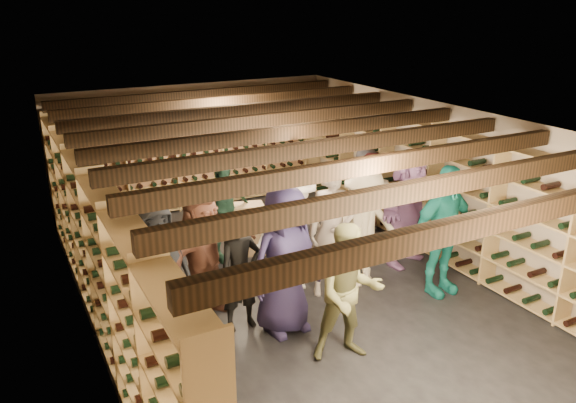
{
  "coord_description": "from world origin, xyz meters",
  "views": [
    {
      "loc": [
        -3.44,
        -6.35,
        3.9
      ],
      "look_at": [
        0.05,
        0.2,
        1.22
      ],
      "focal_mm": 35.0,
      "sensor_mm": 36.0,
      "label": 1
    }
  ],
  "objects_px": {
    "person_10": "(223,211)",
    "person_12": "(365,189)",
    "person_6": "(285,260)",
    "person_7": "(333,231)",
    "crate_loose": "(260,231)",
    "crate_stack_right": "(277,220)",
    "crate_stack_left": "(249,229)",
    "person_9": "(293,231)",
    "person_11": "(408,208)",
    "person_3": "(365,228)",
    "person_0": "(157,270)",
    "person_8": "(373,200)",
    "person_2": "(349,293)",
    "person_5": "(203,255)",
    "person_1": "(240,273)",
    "person_4": "(443,231)"
  },
  "relations": [
    {
      "from": "person_11",
      "to": "crate_stack_left",
      "type": "bearing_deg",
      "value": 125.02
    },
    {
      "from": "crate_stack_right",
      "to": "crate_stack_left",
      "type": "bearing_deg",
      "value": -140.52
    },
    {
      "from": "person_5",
      "to": "person_12",
      "type": "xyz_separation_m",
      "value": [
        3.55,
        1.48,
        -0.11
      ]
    },
    {
      "from": "crate_stack_left",
      "to": "person_5",
      "type": "distance_m",
      "value": 2.01
    },
    {
      "from": "crate_stack_left",
      "to": "person_9",
      "type": "relative_size",
      "value": 0.48
    },
    {
      "from": "crate_stack_left",
      "to": "person_8",
      "type": "relative_size",
      "value": 0.53
    },
    {
      "from": "person_6",
      "to": "person_11",
      "type": "height_order",
      "value": "person_6"
    },
    {
      "from": "person_2",
      "to": "person_3",
      "type": "distance_m",
      "value": 1.81
    },
    {
      "from": "person_5",
      "to": "crate_stack_left",
      "type": "bearing_deg",
      "value": 24.68
    },
    {
      "from": "person_5",
      "to": "person_11",
      "type": "relative_size",
      "value": 0.94
    },
    {
      "from": "person_0",
      "to": "person_4",
      "type": "xyz_separation_m",
      "value": [
        3.75,
        -0.77,
        0.05
      ]
    },
    {
      "from": "person_2",
      "to": "person_3",
      "type": "bearing_deg",
      "value": 66.24
    },
    {
      "from": "person_6",
      "to": "crate_loose",
      "type": "bearing_deg",
      "value": 64.67
    },
    {
      "from": "person_0",
      "to": "person_2",
      "type": "distance_m",
      "value": 2.28
    },
    {
      "from": "person_6",
      "to": "person_7",
      "type": "distance_m",
      "value": 1.1
    },
    {
      "from": "person_11",
      "to": "person_12",
      "type": "distance_m",
      "value": 1.48
    },
    {
      "from": "crate_stack_right",
      "to": "person_3",
      "type": "distance_m",
      "value": 2.55
    },
    {
      "from": "crate_loose",
      "to": "person_6",
      "type": "relative_size",
      "value": 0.27
    },
    {
      "from": "crate_stack_left",
      "to": "person_0",
      "type": "height_order",
      "value": "person_0"
    },
    {
      "from": "person_6",
      "to": "person_9",
      "type": "distance_m",
      "value": 1.05
    },
    {
      "from": "person_5",
      "to": "person_6",
      "type": "relative_size",
      "value": 0.91
    },
    {
      "from": "person_1",
      "to": "person_6",
      "type": "distance_m",
      "value": 0.58
    },
    {
      "from": "person_2",
      "to": "person_8",
      "type": "relative_size",
      "value": 1.03
    },
    {
      "from": "person_12",
      "to": "person_5",
      "type": "bearing_deg",
      "value": -153.74
    },
    {
      "from": "person_4",
      "to": "person_7",
      "type": "relative_size",
      "value": 0.99
    },
    {
      "from": "crate_stack_left",
      "to": "person_5",
      "type": "bearing_deg",
      "value": -130.98
    },
    {
      "from": "person_10",
      "to": "person_12",
      "type": "relative_size",
      "value": 1.08
    },
    {
      "from": "crate_stack_right",
      "to": "person_0",
      "type": "relative_size",
      "value": 0.3
    },
    {
      "from": "crate_stack_left",
      "to": "crate_stack_right",
      "type": "bearing_deg",
      "value": 39.48
    },
    {
      "from": "person_7",
      "to": "person_9",
      "type": "bearing_deg",
      "value": 160.88
    },
    {
      "from": "crate_stack_right",
      "to": "person_12",
      "type": "distance_m",
      "value": 1.66
    },
    {
      "from": "person_11",
      "to": "person_8",
      "type": "bearing_deg",
      "value": 75.41
    },
    {
      "from": "crate_stack_right",
      "to": "person_9",
      "type": "bearing_deg",
      "value": -111.0
    },
    {
      "from": "crate_stack_left",
      "to": "person_4",
      "type": "relative_size",
      "value": 0.46
    },
    {
      "from": "person_0",
      "to": "person_12",
      "type": "bearing_deg",
      "value": 16.39
    },
    {
      "from": "person_5",
      "to": "person_12",
      "type": "height_order",
      "value": "person_5"
    },
    {
      "from": "person_6",
      "to": "crate_stack_left",
      "type": "bearing_deg",
      "value": 70.87
    },
    {
      "from": "person_5",
      "to": "person_11",
      "type": "height_order",
      "value": "person_11"
    },
    {
      "from": "crate_stack_right",
      "to": "person_3",
      "type": "relative_size",
      "value": 0.3
    },
    {
      "from": "crate_stack_right",
      "to": "person_7",
      "type": "xyz_separation_m",
      "value": [
        -0.4,
        -2.47,
        0.77
      ]
    },
    {
      "from": "person_3",
      "to": "person_8",
      "type": "bearing_deg",
      "value": 59.8
    },
    {
      "from": "crate_stack_left",
      "to": "person_5",
      "type": "height_order",
      "value": "person_5"
    },
    {
      "from": "crate_loose",
      "to": "person_0",
      "type": "bearing_deg",
      "value": -137.15
    },
    {
      "from": "crate_stack_right",
      "to": "person_10",
      "type": "bearing_deg",
      "value": -151.02
    },
    {
      "from": "crate_stack_right",
      "to": "person_0",
      "type": "distance_m",
      "value": 3.74
    },
    {
      "from": "person_0",
      "to": "person_6",
      "type": "distance_m",
      "value": 1.53
    },
    {
      "from": "crate_stack_right",
      "to": "person_12",
      "type": "bearing_deg",
      "value": -27.46
    },
    {
      "from": "person_2",
      "to": "person_7",
      "type": "distance_m",
      "value": 1.49
    },
    {
      "from": "crate_stack_left",
      "to": "crate_loose",
      "type": "height_order",
      "value": "crate_stack_left"
    },
    {
      "from": "crate_stack_left",
      "to": "person_6",
      "type": "height_order",
      "value": "person_6"
    }
  ]
}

